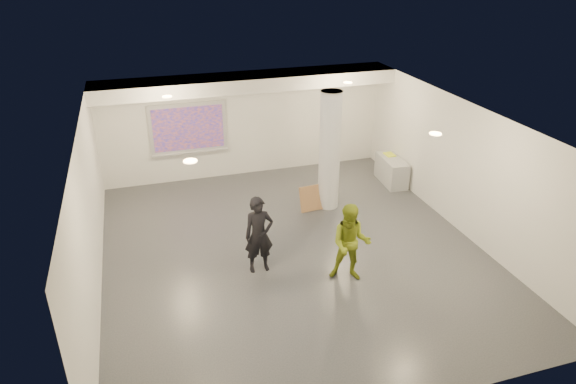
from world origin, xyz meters
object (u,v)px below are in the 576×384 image
object	(u,v)px
column	(330,151)
woman	(259,235)
projection_screen	(188,129)
man	(351,243)
credenza	(391,171)

from	to	relation	value
column	woman	xyz separation A→B (m)	(-2.38, -2.27, -0.68)
projection_screen	woman	distance (m)	5.02
column	man	size ratio (longest dim) A/B	1.84
projection_screen	woman	bearing A→B (deg)	-81.62
column	projection_screen	world-z (taller)	column
column	credenza	xyz separation A→B (m)	(2.22, 0.82, -1.14)
projection_screen	credenza	size ratio (longest dim) A/B	1.69
column	credenza	bearing A→B (deg)	20.37
woman	man	bearing A→B (deg)	-27.02
credenza	column	bearing A→B (deg)	-155.35
column	man	distance (m)	3.25
projection_screen	woman	size ratio (longest dim) A/B	1.29
projection_screen	credenza	xyz separation A→B (m)	(5.32, -1.83, -1.16)
woman	man	size ratio (longest dim) A/B	1.00
projection_screen	credenza	world-z (taller)	projection_screen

